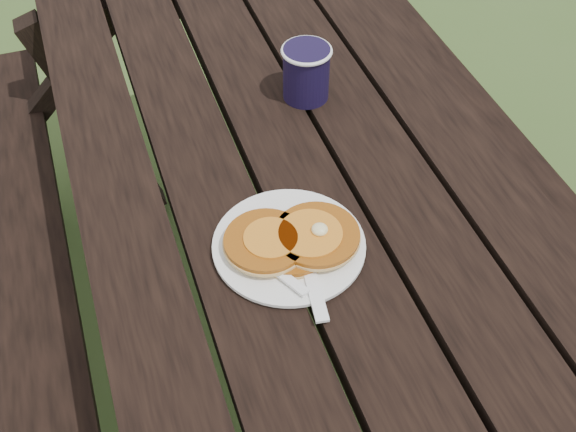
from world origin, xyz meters
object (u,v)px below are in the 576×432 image
object	(u,v)px
picnic_table	(278,264)
pancake_stack	(293,239)
coffee_cup	(306,70)
plate	(289,246)

from	to	relation	value
picnic_table	pancake_stack	bearing A→B (deg)	-103.14
picnic_table	pancake_stack	size ratio (longest dim) A/B	8.62
picnic_table	coffee_cup	size ratio (longest dim) A/B	16.94
pancake_stack	picnic_table	bearing A→B (deg)	76.86
plate	coffee_cup	xyz separation A→B (m)	(0.16, 0.35, 0.05)
plate	pancake_stack	xyz separation A→B (m)	(0.00, -0.01, 0.02)
plate	coffee_cup	bearing A→B (deg)	66.26
plate	pancake_stack	world-z (taller)	pancake_stack
pancake_stack	coffee_cup	size ratio (longest dim) A/B	1.97
picnic_table	plate	xyz separation A→B (m)	(-0.07, -0.27, 0.39)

